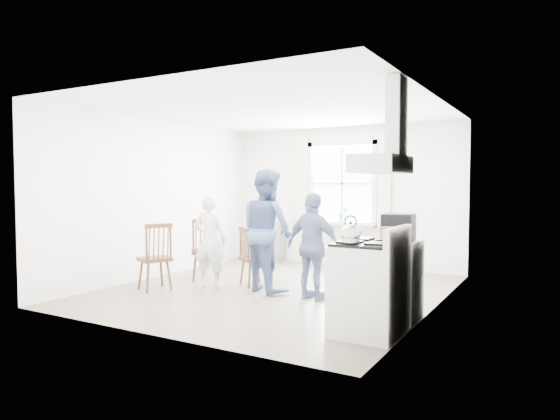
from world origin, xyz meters
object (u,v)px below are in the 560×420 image
Objects in this scene: gas_stove at (370,287)px; windsor_chair_a at (205,243)px; stereo_stack at (399,227)px; person_left at (210,241)px; person_mid at (267,230)px; person_right at (313,246)px; windsor_chair_c at (157,249)px; windsor_chair_b at (248,250)px; low_cabinet at (396,280)px.

gas_stove is 1.12× the size of windsor_chair_a.
person_left reaches higher than stereo_stack.
person_mid reaches higher than person_right.
person_right is at bearing 16.69° from windsor_chair_c.
windsor_chair_b is at bearing -153.19° from person_left.
gas_stove is at bearing 145.75° from person_right.
gas_stove is 3.03m from person_left.
windsor_chair_c is at bearing -97.24° from windsor_chair_a.
windsor_chair_b is 0.51× the size of person_mid.
person_right reaches higher than low_cabinet.
stereo_stack reaches higher than windsor_chair_b.
person_mid is (0.86, 0.22, 0.18)m from person_left.
person_right is (0.81, -0.14, -0.16)m from person_mid.
windsor_chair_b is 1.27m from person_right.
stereo_stack is 2.15m from person_mid.
person_right reaches higher than person_left.
windsor_chair_b is (-2.49, 0.68, -0.50)m from stereo_stack.
windsor_chair_c is 0.71× the size of person_left.
gas_stove is 3.11× the size of stereo_stack.
windsor_chair_c reaches higher than windsor_chair_b.
gas_stove is at bearing -29.84° from windsor_chair_b.
low_cabinet is 2.17m from person_mid.
low_cabinet is 0.63× the size of person_right.
stereo_stack reaches higher than windsor_chair_a.
windsor_chair_a reaches higher than windsor_chair_b.
person_right is (1.67, 0.07, 0.01)m from person_left.
person_right is at bearing -8.05° from windsor_chair_a.
windsor_chair_c is 0.77m from person_left.
person_left is (-2.85, 1.02, 0.21)m from gas_stove.
person_left is at bearing 173.72° from low_cabinet.
stereo_stack is at bearing 171.47° from person_right.
gas_stove is at bearing -7.54° from windsor_chair_c.
windsor_chair_a is at bearing 82.76° from windsor_chair_c.
low_cabinet is 0.51× the size of person_mid.
person_mid is (0.42, -0.14, 0.33)m from windsor_chair_b.
windsor_chair_a is (-3.30, 0.69, 0.16)m from low_cabinet.
person_right reaches higher than windsor_chair_c.
person_mid reaches higher than windsor_chair_c.
gas_stove is 0.70m from low_cabinet.
windsor_chair_c is at bearing 172.46° from gas_stove.
stereo_stack reaches higher than windsor_chair_c.
person_mid is at bearing -18.55° from windsor_chair_b.
windsor_chair_c is (-0.94, -0.94, 0.05)m from windsor_chair_b.
gas_stove is 2.37m from person_mid.
windsor_chair_a is 1.11× the size of windsor_chair_b.
stereo_stack is 0.36× the size of windsor_chair_a.
windsor_chair_a is 1.01× the size of windsor_chair_c.
windsor_chair_c is 2.27m from person_right.
person_mid is (1.24, -0.15, 0.27)m from windsor_chair_a.
person_mid is at bearing 165.31° from low_cabinet.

